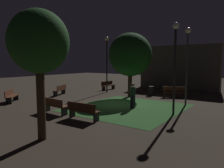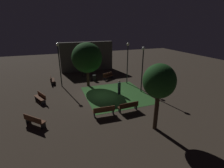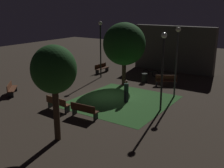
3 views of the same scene
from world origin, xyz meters
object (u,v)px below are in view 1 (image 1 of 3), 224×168
Objects in this scene: bench_path_side at (174,92)px; tree_right_canopy at (130,55)px; bench_lawn_edge at (108,85)px; bicycle at (157,89)px; lamp_post_near_wall at (175,54)px; lamp_post_path_center at (187,54)px; bench_by_lamp at (54,105)px; pedestrian at (133,95)px; trash_bin at (151,91)px; bench_corner at (83,110)px; tree_back_left at (39,43)px; bench_front_left at (11,95)px; lamp_post_plaza_west at (107,56)px; bench_near_trees at (60,90)px.

tree_right_canopy is at bearing -151.91° from bench_path_side.
bench_lawn_edge is 1.12× the size of bicycle.
lamp_post_near_wall is at bearing -70.27° from bench_path_side.
lamp_post_path_center is (-0.31, 3.13, 0.07)m from lamp_post_near_wall.
pedestrian reaches higher than bench_by_lamp.
trash_bin is at bearing 147.37° from lamp_post_path_center.
bench_corner is 9.22m from trash_bin.
bench_lawn_edge is at bearing -165.51° from bicycle.
lamp_post_path_center is at bearing -19.84° from bench_lawn_edge.
tree_back_left is 2.99× the size of pedestrian.
bench_front_left is 0.31× the size of lamp_post_plaza_west.
bench_by_lamp is 1.01× the size of bench_path_side.
tree_right_canopy reaches higher than bench_front_left.
tree_back_left is (2.58, -10.57, 0.12)m from tree_right_canopy.
lamp_post_plaza_west reaches higher than bench_corner.
bench_near_trees is (-5.01, 4.71, 0.00)m from bench_by_lamp.
tree_right_canopy is (0.36, 7.61, 3.00)m from bench_by_lamp.
lamp_post_path_center is at bearing 95.63° from lamp_post_near_wall.
bench_by_lamp reaches higher than trash_bin.
lamp_post_plaza_west is 5.72m from bicycle.
lamp_post_plaza_west is (1.10, -1.61, 3.00)m from bench_lawn_edge.
tree_right_canopy is at bearing 103.72° from bench_corner.
bench_path_side is at bearing 109.73° from lamp_post_near_wall.
pedestrian is at bearing 178.27° from lamp_post_near_wall.
bicycle is 1.01× the size of pedestrian.
bench_near_trees is 5.33m from lamp_post_plaza_west.
bench_path_side is 0.98× the size of bench_near_trees.
tree_right_canopy is at bearing 87.25° from bench_by_lamp.
bench_corner is 7.52m from bench_front_left.
lamp_post_plaza_west is at bearing 107.92° from bench_by_lamp.
tree_back_left is at bearing -111.60° from lamp_post_near_wall.
lamp_post_near_wall is 9.41m from bicycle.
lamp_post_path_center is (1.71, -2.50, 2.95)m from bench_path_side.
bench_front_left is at bearing -107.42° from lamp_post_plaza_west.
pedestrian is at bearing -6.81° from bench_near_trees.
bench_front_left is 0.34× the size of tree_back_left.
bench_path_side is 12.56m from bench_front_left.
lamp_post_path_center is at bearing 52.51° from pedestrian.
pedestrian is at bearing 52.12° from bench_by_lamp.
bench_front_left is 4.33m from bench_near_trees.
tree_right_canopy is at bearing 123.66° from pedestrian.
tree_right_canopy is 6.53m from lamp_post_near_wall.
lamp_post_plaza_west is 1.02× the size of lamp_post_path_center.
bench_front_left is 0.89× the size of bench_near_trees.
lamp_post_plaza_west is at bearing 149.98° from lamp_post_near_wall.
bench_path_side is 0.35× the size of lamp_post_path_center.
bench_by_lamp is at bearing -92.75° from tree_right_canopy.
bench_near_trees is 1.14× the size of pedestrian.
bench_lawn_edge is at bearing 149.36° from tree_right_canopy.
tree_right_canopy is at bearing 170.78° from lamp_post_path_center.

